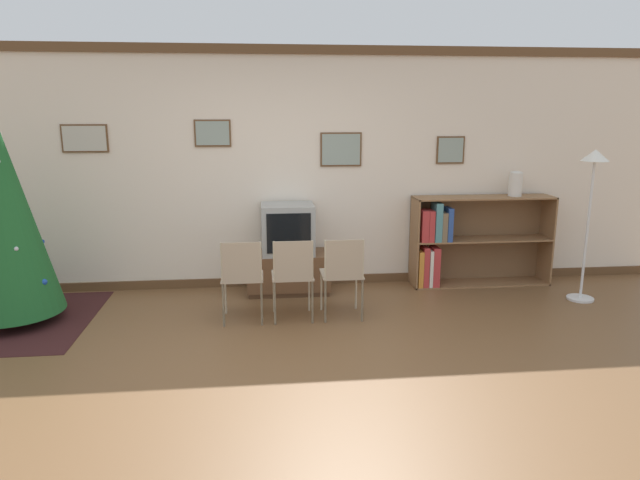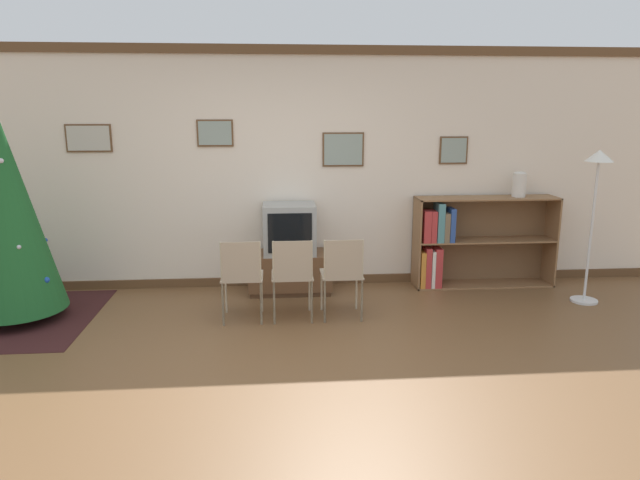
% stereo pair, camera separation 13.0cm
% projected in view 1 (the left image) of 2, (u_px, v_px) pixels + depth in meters
% --- Properties ---
extents(ground_plane, '(24.00, 24.00, 0.00)m').
position_uv_depth(ground_plane, '(288.00, 370.00, 4.51)').
color(ground_plane, brown).
extents(wall_back, '(9.14, 0.11, 2.70)m').
position_uv_depth(wall_back, '(276.00, 170.00, 6.45)').
color(wall_back, silver).
rests_on(wall_back, ground_plane).
extents(area_rug, '(1.45, 1.72, 0.01)m').
position_uv_depth(area_rug, '(16.00, 321.00, 5.54)').
color(area_rug, '#381919').
rests_on(area_rug, ground_plane).
extents(christmas_tree, '(0.95, 0.95, 2.19)m').
position_uv_depth(christmas_tree, '(2.00, 211.00, 5.30)').
color(christmas_tree, maroon).
rests_on(christmas_tree, area_rug).
extents(tv_console, '(0.92, 0.48, 0.45)m').
position_uv_depth(tv_console, '(288.00, 272.00, 6.42)').
color(tv_console, '#4C311E').
rests_on(tv_console, ground_plane).
extents(television, '(0.58, 0.47, 0.55)m').
position_uv_depth(television, '(288.00, 229.00, 6.30)').
color(television, '#9E9E99').
rests_on(television, tv_console).
extents(folding_chair_left, '(0.40, 0.40, 0.82)m').
position_uv_depth(folding_chair_left, '(242.00, 275.00, 5.43)').
color(folding_chair_left, tan).
rests_on(folding_chair_left, ground_plane).
extents(folding_chair_center, '(0.40, 0.40, 0.82)m').
position_uv_depth(folding_chair_center, '(293.00, 274.00, 5.47)').
color(folding_chair_center, tan).
rests_on(folding_chair_center, ground_plane).
extents(folding_chair_right, '(0.40, 0.40, 0.82)m').
position_uv_depth(folding_chair_right, '(343.00, 272.00, 5.52)').
color(folding_chair_right, tan).
rests_on(folding_chair_right, ground_plane).
extents(bookshelf, '(1.62, 0.36, 1.04)m').
position_uv_depth(bookshelf, '(459.00, 241.00, 6.63)').
color(bookshelf, olive).
rests_on(bookshelf, ground_plane).
extents(vase, '(0.15, 0.15, 0.28)m').
position_uv_depth(vase, '(515.00, 184.00, 6.54)').
color(vase, silver).
rests_on(vase, bookshelf).
extents(standing_lamp, '(0.28, 0.28, 1.62)m').
position_uv_depth(standing_lamp, '(592.00, 186.00, 5.92)').
color(standing_lamp, silver).
rests_on(standing_lamp, ground_plane).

